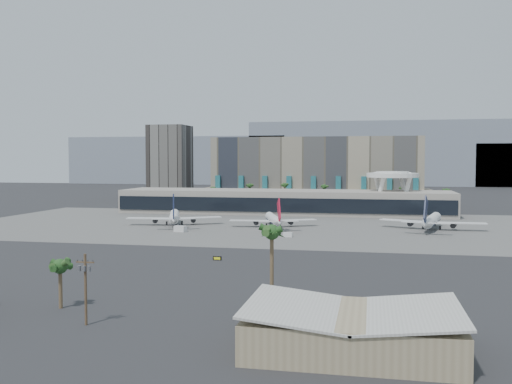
% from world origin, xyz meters
% --- Properties ---
extents(ground, '(900.00, 900.00, 0.00)m').
position_xyz_m(ground, '(0.00, 0.00, 0.00)').
color(ground, '#232326').
rests_on(ground, ground).
extents(apron_pad, '(260.00, 130.00, 0.06)m').
position_xyz_m(apron_pad, '(0.00, 55.00, 0.03)').
color(apron_pad, '#5B5B59').
rests_on(apron_pad, ground).
extents(mountain_ridge, '(680.00, 60.00, 70.00)m').
position_xyz_m(mountain_ridge, '(27.88, 470.00, 29.89)').
color(mountain_ridge, gray).
rests_on(mountain_ridge, ground).
extents(hotel, '(140.00, 30.00, 42.00)m').
position_xyz_m(hotel, '(10.00, 174.41, 16.81)').
color(hotel, tan).
rests_on(hotel, ground).
extents(office_tower, '(30.00, 30.00, 52.00)m').
position_xyz_m(office_tower, '(-95.00, 200.00, 22.94)').
color(office_tower, black).
rests_on(office_tower, ground).
extents(terminal, '(170.00, 32.50, 14.50)m').
position_xyz_m(terminal, '(0.00, 109.84, 6.52)').
color(terminal, '#B7ACA0').
rests_on(terminal, ground).
extents(saucer_structure, '(26.00, 26.00, 21.89)m').
position_xyz_m(saucer_structure, '(55.00, 116.00, 18.45)').
color(saucer_structure, white).
rests_on(saucer_structure, ground).
extents(palm_row, '(157.80, 2.80, 13.10)m').
position_xyz_m(palm_row, '(7.00, 145.00, 10.50)').
color(palm_row, brown).
rests_on(palm_row, ground).
extents(hangar_right, '(30.55, 20.60, 6.89)m').
position_xyz_m(hangar_right, '(42.00, -100.00, 2.95)').
color(hangar_right, '#9C8B68').
rests_on(hangar_right, ground).
extents(utility_pole, '(3.20, 0.85, 12.00)m').
position_xyz_m(utility_pole, '(-2.00, -96.09, 7.14)').
color(utility_pole, '#4C3826').
rests_on(utility_pole, ground).
extents(airliner_left, '(38.83, 40.15, 14.39)m').
position_xyz_m(airliner_left, '(-37.44, 46.82, 3.63)').
color(airliner_left, white).
rests_on(airliner_left, ground).
extents(airliner_centre, '(35.18, 36.43, 12.96)m').
position_xyz_m(airliner_centre, '(5.03, 48.65, 3.27)').
color(airliner_centre, white).
rests_on(airliner_centre, ground).
extents(airliner_right, '(40.60, 42.20, 14.76)m').
position_xyz_m(airliner_right, '(68.01, 51.97, 3.72)').
color(airliner_right, white).
rests_on(airliner_right, ground).
extents(service_vehicle_a, '(5.28, 3.69, 2.34)m').
position_xyz_m(service_vehicle_a, '(-27.42, 25.58, 1.17)').
color(service_vehicle_a, silver).
rests_on(service_vehicle_a, ground).
extents(service_vehicle_b, '(3.18, 1.82, 1.63)m').
position_xyz_m(service_vehicle_b, '(15.29, 18.97, 0.82)').
color(service_vehicle_b, silver).
rests_on(service_vehicle_b, ground).
extents(taxiway_sign, '(2.42, 0.53, 1.09)m').
position_xyz_m(taxiway_sign, '(3.04, -31.81, 0.54)').
color(taxiway_sign, black).
rests_on(taxiway_sign, ground).
extents(near_palm_a, '(6.00, 6.00, 9.27)m').
position_xyz_m(near_palm_a, '(-12.00, -86.88, 6.48)').
color(near_palm_a, brown).
rests_on(near_palm_a, ground).
extents(near_palm_b, '(6.00, 6.00, 15.94)m').
position_xyz_m(near_palm_b, '(26.94, -81.36, 13.01)').
color(near_palm_b, brown).
rests_on(near_palm_b, ground).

